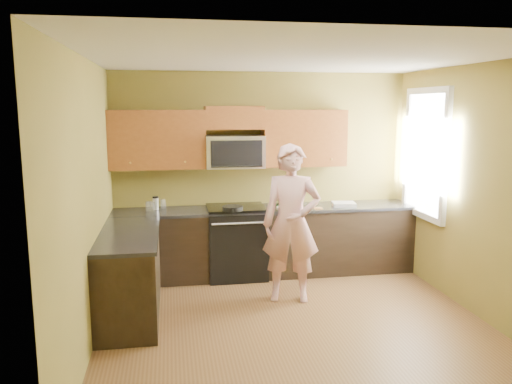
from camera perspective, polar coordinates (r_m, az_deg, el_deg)
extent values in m
plane|color=brown|center=(5.45, 4.52, -14.80)|extent=(4.00, 4.00, 0.00)
plane|color=white|center=(4.98, 4.94, 14.78)|extent=(4.00, 4.00, 0.00)
plane|color=olive|center=(6.97, 0.66, 2.21)|extent=(4.00, 0.00, 4.00)
plane|color=olive|center=(3.19, 13.69, -7.02)|extent=(4.00, 0.00, 4.00)
plane|color=olive|center=(4.95, -18.35, -1.35)|extent=(0.00, 4.00, 4.00)
plane|color=olive|center=(5.86, 24.03, -0.05)|extent=(0.00, 4.00, 4.00)
cube|color=black|center=(6.86, 1.09, -5.67)|extent=(4.00, 0.60, 0.88)
cube|color=black|center=(5.72, -13.96, -9.12)|extent=(0.60, 1.60, 0.88)
cube|color=black|center=(6.75, 1.12, -1.92)|extent=(4.00, 0.62, 0.04)
cube|color=black|center=(5.59, -14.05, -4.65)|extent=(0.62, 1.60, 0.04)
cube|color=brown|center=(6.69, -2.48, 8.33)|extent=(0.76, 0.33, 0.30)
imported|color=#D46A6E|center=(5.87, 3.98, -3.54)|extent=(0.76, 0.60, 1.83)
cube|color=#B27F47|center=(6.70, 6.99, -1.84)|extent=(0.12, 0.12, 0.01)
ellipsoid|color=silver|center=(6.56, 2.74, -1.82)|extent=(0.13, 0.14, 0.06)
ellipsoid|color=silver|center=(6.72, 3.21, -1.52)|extent=(0.14, 0.15, 0.07)
cube|color=silver|center=(6.94, 9.80, -1.35)|extent=(0.33, 0.28, 0.05)
cylinder|color=silver|center=(6.67, -11.99, -1.57)|extent=(0.07, 0.07, 0.12)
cylinder|color=silver|center=(6.62, -11.54, -1.63)|extent=(0.09, 0.09, 0.12)
cylinder|color=silver|center=(6.78, -10.37, -1.33)|extent=(0.08, 0.08, 0.12)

